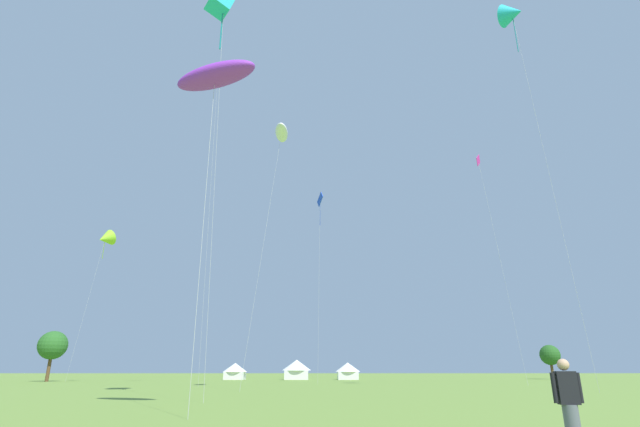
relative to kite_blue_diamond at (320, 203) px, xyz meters
The scene contains 13 objects.
kite_blue_diamond is the anchor object (origin of this frame).
kite_magenta_diamond 19.99m from the kite_blue_diamond, 11.39° to the right, with size 1.97×2.78×26.51m.
kite_lime_delta 29.35m from the kite_blue_diamond, behind, with size 3.09×3.18×19.45m.
kite_green_parafoil 19.40m from the kite_blue_diamond, 149.32° to the right, with size 2.83×3.09×35.03m.
kite_white_parafoil 17.93m from the kite_blue_diamond, 101.87° to the right, with size 3.14×3.42×22.49m.
kite_purple_parafoil 38.34m from the kite_blue_diamond, 97.86° to the right, with size 4.38×3.11×14.69m.
kite_cyan_delta 29.33m from the kite_blue_diamond, 47.26° to the right, with size 3.21×3.23×34.99m.
person_spectator 50.37m from the kite_blue_diamond, 84.71° to the right, with size 0.57×0.28×1.73m.
festival_tent_right 32.37m from the kite_blue_diamond, 121.08° to the left, with size 3.82×3.82×2.48m.
festival_tent_center 29.62m from the kite_blue_diamond, 98.98° to the left, with size 4.57×4.57×2.97m.
festival_tent_left 29.93m from the kite_blue_diamond, 78.03° to the left, with size 3.93×3.93×2.56m.
tree_distant_left 40.85m from the kite_blue_diamond, 164.51° to the left, with size 3.72×3.72×6.47m.
tree_distant_right 49.02m from the kite_blue_diamond, 32.77° to the left, with size 3.23×3.23×5.41m.
Camera 1 is at (-0.38, -2.43, 1.53)m, focal length 26.06 mm.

